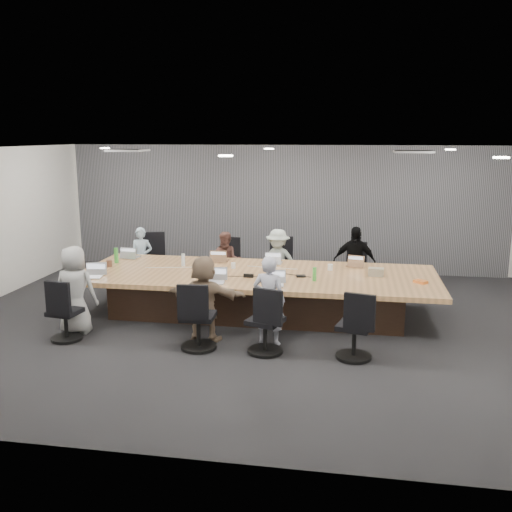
% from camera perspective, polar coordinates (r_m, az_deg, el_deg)
% --- Properties ---
extents(floor, '(10.00, 8.00, 0.00)m').
position_cam_1_polar(floor, '(9.36, -0.42, -6.80)').
color(floor, black).
rests_on(floor, ground).
extents(ceiling, '(10.00, 8.00, 0.00)m').
position_cam_1_polar(ceiling, '(8.86, -0.45, 10.59)').
color(ceiling, white).
rests_on(ceiling, wall_back).
extents(wall_back, '(10.00, 0.00, 2.80)m').
position_cam_1_polar(wall_back, '(12.92, 2.72, 4.81)').
color(wall_back, silver).
rests_on(wall_back, ground).
extents(wall_front, '(10.00, 0.00, 2.80)m').
position_cam_1_polar(wall_front, '(5.23, -8.24, -6.17)').
color(wall_front, silver).
rests_on(wall_front, ground).
extents(curtain, '(9.80, 0.04, 2.80)m').
position_cam_1_polar(curtain, '(12.84, 2.67, 4.76)').
color(curtain, slate).
rests_on(curtain, ground).
extents(conference_table, '(6.00, 2.20, 0.74)m').
position_cam_1_polar(conference_table, '(9.71, 0.10, -3.62)').
color(conference_table, '#301F15').
rests_on(conference_table, ground).
extents(chair_0, '(0.72, 0.72, 0.88)m').
position_cam_1_polar(chair_0, '(11.96, -10.73, -0.65)').
color(chair_0, black).
rests_on(chair_0, ground).
extents(chair_1, '(0.64, 0.64, 0.79)m').
position_cam_1_polar(chair_1, '(11.48, -2.53, -1.21)').
color(chair_1, black).
rests_on(chair_1, ground).
extents(chair_2, '(0.60, 0.60, 0.87)m').
position_cam_1_polar(chair_2, '(11.31, 2.42, -1.21)').
color(chair_2, black).
rests_on(chair_2, ground).
extents(chair_3, '(0.58, 0.58, 0.73)m').
position_cam_1_polar(chair_3, '(11.24, 9.76, -1.81)').
color(chair_3, black).
rests_on(chair_3, ground).
extents(chair_4, '(0.55, 0.55, 0.73)m').
position_cam_1_polar(chair_4, '(9.00, -18.52, -5.78)').
color(chair_4, black).
rests_on(chair_4, ground).
extents(chair_5, '(0.57, 0.57, 0.81)m').
position_cam_1_polar(chair_5, '(8.24, -5.79, -6.55)').
color(chair_5, black).
rests_on(chair_5, ground).
extents(chair_6, '(0.66, 0.66, 0.78)m').
position_cam_1_polar(chair_6, '(8.05, 0.93, -7.04)').
color(chair_6, black).
rests_on(chair_6, ground).
extents(chair_7, '(0.63, 0.63, 0.77)m').
position_cam_1_polar(chair_7, '(7.97, 9.81, -7.46)').
color(chair_7, black).
rests_on(chair_7, ground).
extents(person_0, '(0.46, 0.32, 1.22)m').
position_cam_1_polar(person_0, '(11.60, -11.37, -0.19)').
color(person_0, '#9BB3C5').
rests_on(person_0, ground).
extents(laptop_0, '(0.35, 0.25, 0.02)m').
position_cam_1_polar(laptop_0, '(11.08, -12.41, -0.10)').
color(laptop_0, '#B2B2B7').
rests_on(laptop_0, conference_table).
extents(person_1, '(0.66, 0.56, 1.19)m').
position_cam_1_polar(person_1, '(11.11, -2.92, -0.61)').
color(person_1, brown).
rests_on(person_1, ground).
extents(laptop_1, '(0.32, 0.22, 0.02)m').
position_cam_1_polar(laptop_1, '(10.55, -3.58, -0.44)').
color(laptop_1, '#8C6647').
rests_on(laptop_1, conference_table).
extents(person_2, '(0.88, 0.60, 1.27)m').
position_cam_1_polar(person_2, '(10.93, 2.20, -0.61)').
color(person_2, '#96A399').
rests_on(person_2, ground).
extents(laptop_2, '(0.30, 0.21, 0.02)m').
position_cam_1_polar(laptop_2, '(10.37, 1.80, -0.64)').
color(laptop_2, '#B2B2B7').
rests_on(laptop_2, conference_table).
extents(person_3, '(0.83, 0.42, 1.37)m').
position_cam_1_polar(person_3, '(10.83, 9.81, -0.63)').
color(person_3, black).
rests_on(person_3, ground).
extents(laptop_3, '(0.31, 0.24, 0.02)m').
position_cam_1_polar(laptop_3, '(10.27, 9.81, -0.93)').
color(laptop_3, '#8C6647').
rests_on(laptop_3, conference_table).
extents(person_4, '(0.68, 0.45, 1.37)m').
position_cam_1_polar(person_4, '(9.21, -17.64, -3.24)').
color(person_4, '#999999').
rests_on(person_4, ground).
extents(laptop_4, '(0.37, 0.28, 0.02)m').
position_cam_1_polar(laptop_4, '(9.67, -16.18, -2.05)').
color(laptop_4, '#B2B2B7').
rests_on(laptop_4, conference_table).
extents(person_5, '(1.23, 0.46, 1.30)m').
position_cam_1_polar(person_5, '(8.49, -5.20, -4.24)').
color(person_5, '#7C644E').
rests_on(person_5, ground).
extents(laptop_5, '(0.37, 0.27, 0.02)m').
position_cam_1_polar(laptop_5, '(8.98, -4.31, -2.67)').
color(laptop_5, '#B2B2B7').
rests_on(laptop_5, conference_table).
extents(person_6, '(0.53, 0.39, 1.33)m').
position_cam_1_polar(person_6, '(8.30, 1.31, -4.47)').
color(person_6, '#9D9EB0').
rests_on(person_6, ground).
extents(laptop_6, '(0.31, 0.23, 0.02)m').
position_cam_1_polar(laptop_6, '(8.80, 1.84, -2.95)').
color(laptop_6, '#B2B2B7').
rests_on(laptop_6, conference_table).
extents(bottle_green_left, '(0.10, 0.10, 0.27)m').
position_cam_1_polar(bottle_green_left, '(10.65, -13.81, 0.06)').
color(bottle_green_left, green).
rests_on(bottle_green_left, conference_table).
extents(bottle_green_right, '(0.07, 0.07, 0.22)m').
position_cam_1_polar(bottle_green_right, '(9.11, 5.87, -1.82)').
color(bottle_green_right, green).
rests_on(bottle_green_right, conference_table).
extents(bottle_clear, '(0.08, 0.08, 0.22)m').
position_cam_1_polar(bottle_clear, '(10.18, -7.30, -0.37)').
color(bottle_clear, silver).
rests_on(bottle_clear, conference_table).
extents(cup_white_far, '(0.09, 0.09, 0.10)m').
position_cam_1_polar(cup_white_far, '(9.94, -2.29, -0.96)').
color(cup_white_far, white).
rests_on(cup_white_far, conference_table).
extents(cup_white_near, '(0.10, 0.10, 0.11)m').
position_cam_1_polar(cup_white_near, '(9.87, 7.43, -1.13)').
color(cup_white_near, white).
rests_on(cup_white_near, conference_table).
extents(mug_brown, '(0.12, 0.12, 0.12)m').
position_cam_1_polar(mug_brown, '(10.38, -14.47, -0.72)').
color(mug_brown, brown).
rests_on(mug_brown, conference_table).
extents(mic_left, '(0.17, 0.13, 0.03)m').
position_cam_1_polar(mic_left, '(9.42, -5.69, -1.95)').
color(mic_left, black).
rests_on(mic_left, conference_table).
extents(mic_right, '(0.17, 0.13, 0.03)m').
position_cam_1_polar(mic_right, '(9.37, 4.52, -2.01)').
color(mic_right, black).
rests_on(mic_right, conference_table).
extents(stapler, '(0.16, 0.04, 0.06)m').
position_cam_1_polar(stapler, '(9.30, -0.75, -1.98)').
color(stapler, black).
rests_on(stapler, conference_table).
extents(canvas_bag, '(0.26, 0.17, 0.13)m').
position_cam_1_polar(canvas_bag, '(9.60, 11.91, -1.57)').
color(canvas_bag, gray).
rests_on(canvas_bag, conference_table).
extents(snack_packet, '(0.23, 0.23, 0.04)m').
position_cam_1_polar(snack_packet, '(9.32, 16.13, -2.48)').
color(snack_packet, orange).
rests_on(snack_packet, conference_table).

